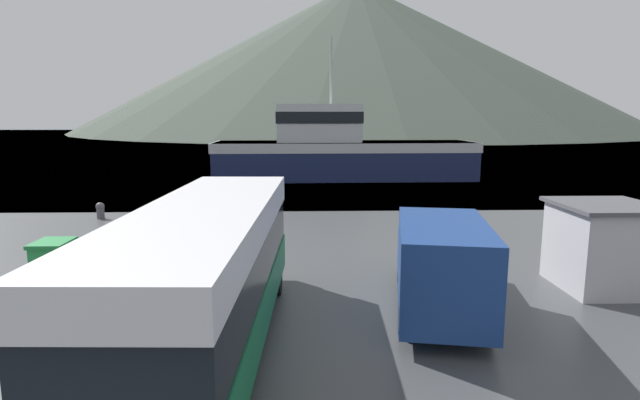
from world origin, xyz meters
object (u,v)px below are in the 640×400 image
(delivery_van, at_px, (440,263))
(tour_bus, at_px, (208,270))
(dock_kiosk, at_px, (604,246))
(storage_bin, at_px, (54,260))
(fishing_boat, at_px, (339,151))

(delivery_van, bearing_deg, tour_bus, -149.30)
(tour_bus, relative_size, dock_kiosk, 3.61)
(tour_bus, xyz_separation_m, dock_kiosk, (11.04, 3.78, -0.53))
(tour_bus, distance_m, storage_bin, 7.85)
(fishing_boat, distance_m, dock_kiosk, 28.00)
(delivery_van, distance_m, dock_kiosk, 5.63)
(dock_kiosk, bearing_deg, storage_bin, 175.63)
(fishing_boat, height_order, storage_bin, fishing_boat)
(fishing_boat, bearing_deg, storage_bin, -23.80)
(fishing_boat, bearing_deg, dock_kiosk, 11.35)
(delivery_van, height_order, dock_kiosk, dock_kiosk)
(storage_bin, relative_size, dock_kiosk, 0.45)
(tour_bus, bearing_deg, delivery_van, 22.62)
(tour_bus, xyz_separation_m, fishing_boat, (4.95, 31.09, 0.48))
(delivery_van, height_order, fishing_boat, fishing_boat)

